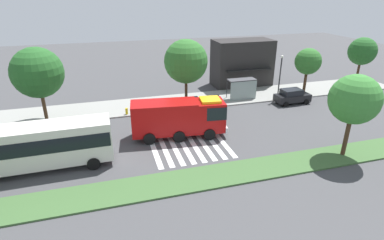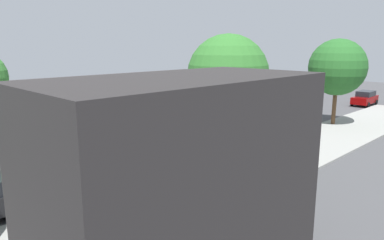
% 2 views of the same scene
% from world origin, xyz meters
% --- Properties ---
extents(ground_plane, '(120.00, 120.00, 0.00)m').
position_xyz_m(ground_plane, '(0.00, 0.00, 0.00)').
color(ground_plane, '#424244').
extents(sidewalk, '(60.00, 5.73, 0.14)m').
position_xyz_m(sidewalk, '(0.00, 8.96, 0.07)').
color(sidewalk, gray).
rests_on(sidewalk, ground_plane).
extents(median_strip, '(60.00, 3.00, 0.14)m').
position_xyz_m(median_strip, '(0.00, -7.60, 0.07)').
color(median_strip, '#3D6033').
rests_on(median_strip, ground_plane).
extents(crosswalk, '(6.75, 10.97, 0.01)m').
position_xyz_m(crosswalk, '(-2.51, 0.00, 0.01)').
color(crosswalk, silver).
rests_on(crosswalk, ground_plane).
extents(fire_truck, '(9.05, 3.61, 3.63)m').
position_xyz_m(fire_truck, '(-2.66, -0.14, 2.02)').
color(fire_truck, '#A50C0C').
rests_on(fire_truck, ground_plane).
extents(parked_car_mid, '(4.70, 2.13, 1.83)m').
position_xyz_m(parked_car_mid, '(-0.46, 4.90, 0.93)').
color(parked_car_mid, black).
rests_on(parked_car_mid, ground_plane).
extents(parked_car_east, '(4.33, 2.10, 1.80)m').
position_xyz_m(parked_car_east, '(12.60, 4.89, 0.92)').
color(parked_car_east, black).
rests_on(parked_car_east, ground_plane).
extents(transit_bus, '(10.52, 2.96, 3.64)m').
position_xyz_m(transit_bus, '(-14.38, -2.74, 2.15)').
color(transit_bus, silver).
rests_on(transit_bus, ground_plane).
extents(bus_stop_shelter, '(3.50, 1.40, 2.46)m').
position_xyz_m(bus_stop_shelter, '(7.28, 7.77, 1.89)').
color(bus_stop_shelter, '#4C4C51').
rests_on(bus_stop_shelter, sidewalk).
extents(bench_near_shelter, '(1.60, 0.50, 0.90)m').
position_xyz_m(bench_near_shelter, '(3.28, 7.74, 0.59)').
color(bench_near_shelter, black).
rests_on(bench_near_shelter, sidewalk).
extents(street_lamp, '(0.36, 0.36, 5.47)m').
position_xyz_m(street_lamp, '(11.74, 6.70, 3.42)').
color(street_lamp, '#2D2D30').
rests_on(street_lamp, sidewalk).
extents(storefront_building, '(8.26, 4.93, 6.46)m').
position_xyz_m(storefront_building, '(9.91, 13.88, 3.23)').
color(storefront_building, '#282626').
rests_on(storefront_building, ground_plane).
extents(sidewalk_tree_far_west, '(5.06, 5.06, 7.72)m').
position_xyz_m(sidewalk_tree_far_west, '(-15.50, 7.10, 5.32)').
color(sidewalk_tree_far_west, '#513823').
rests_on(sidewalk_tree_far_west, sidewalk).
extents(sidewalk_tree_west, '(4.91, 4.91, 7.83)m').
position_xyz_m(sidewalk_tree_west, '(-0.22, 7.10, 5.50)').
color(sidewalk_tree_west, '#47301E').
rests_on(sidewalk_tree_west, sidewalk).
extents(sidewalk_tree_east, '(3.31, 3.31, 6.04)m').
position_xyz_m(sidewalk_tree_east, '(15.82, 7.10, 4.49)').
color(sidewalk_tree_east, '#47301E').
rests_on(sidewalk_tree_east, sidewalk).
extents(sidewalk_tree_far_east, '(3.61, 3.61, 7.04)m').
position_xyz_m(sidewalk_tree_far_east, '(24.01, 7.10, 5.35)').
color(sidewalk_tree_far_east, '#47301E').
rests_on(sidewalk_tree_far_east, sidewalk).
extents(median_tree_west, '(3.96, 3.96, 6.87)m').
position_xyz_m(median_tree_west, '(9.48, -7.60, 5.00)').
color(median_tree_west, '#47301E').
rests_on(median_tree_west, median_strip).
extents(fire_hydrant, '(0.28, 0.28, 0.70)m').
position_xyz_m(fire_hydrant, '(-7.22, 6.60, 0.49)').
color(fire_hydrant, gold).
rests_on(fire_hydrant, sidewalk).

